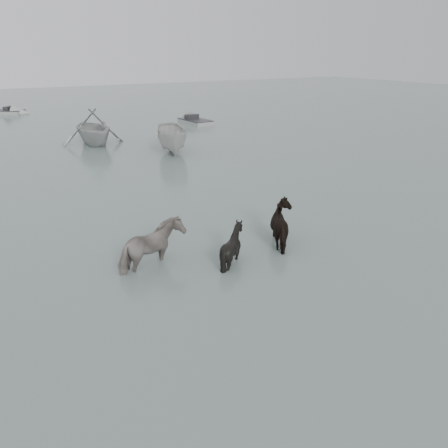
{
  "coord_description": "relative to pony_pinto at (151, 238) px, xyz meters",
  "views": [
    {
      "loc": [
        -6.62,
        -10.43,
        5.82
      ],
      "look_at": [
        -0.57,
        0.0,
        1.0
      ],
      "focal_mm": 35.0,
      "sensor_mm": 36.0,
      "label": 1
    }
  ],
  "objects": [
    {
      "name": "pony_pinto",
      "position": [
        0.0,
        0.0,
        0.0
      ],
      "size": [
        2.23,
        1.57,
        1.72
      ],
      "primitive_type": "imported",
      "rotation": [
        0.0,
        0.0,
        1.92
      ],
      "color": "black",
      "rests_on": "ground"
    },
    {
      "name": "boat_small",
      "position": [
        6.68,
        13.59,
        0.02
      ],
      "size": [
        3.06,
        4.87,
        1.76
      ],
      "primitive_type": "imported",
      "rotation": [
        0.0,
        0.0,
        -0.32
      ],
      "color": "#B5B5B0",
      "rests_on": "ground"
    },
    {
      "name": "ground",
      "position": [
        2.73,
        -0.41,
        -0.86
      ],
      "size": [
        140.0,
        140.0,
        0.0
      ],
      "primitive_type": "plane",
      "color": "slate",
      "rests_on": "ground"
    },
    {
      "name": "pony_dark",
      "position": [
        4.34,
        -0.63,
        -0.07
      ],
      "size": [
        1.41,
        1.63,
        1.59
      ],
      "primitive_type": "imported",
      "rotation": [
        0.0,
        0.0,
        1.53
      ],
      "color": "black",
      "rests_on": "ground"
    },
    {
      "name": "skiff_mid",
      "position": [
        -0.74,
        37.51,
        -0.48
      ],
      "size": [
        5.37,
        4.48,
        0.75
      ],
      "primitive_type": null,
      "rotation": [
        0.0,
        0.0,
        -0.62
      ],
      "color": "#969896",
      "rests_on": "ground"
    },
    {
      "name": "pony_black",
      "position": [
        2.15,
        -0.91,
        -0.13
      ],
      "size": [
        1.35,
        1.2,
        1.45
      ],
      "primitive_type": "imported",
      "rotation": [
        0.0,
        0.0,
        1.55
      ],
      "color": "black",
      "rests_on": "ground"
    },
    {
      "name": "skiff_port",
      "position": [
        12.73,
        22.57,
        -0.48
      ],
      "size": [
        2.02,
        4.6,
        0.75
      ],
      "primitive_type": null,
      "rotation": [
        0.0,
        0.0,
        1.67
      ],
      "color": "gray",
      "rests_on": "ground"
    },
    {
      "name": "rowboat_trail",
      "position": [
        3.15,
        18.34,
        0.39
      ],
      "size": [
        4.2,
        4.84,
        2.49
      ],
      "primitive_type": "imported",
      "rotation": [
        0.0,
        0.0,
        3.17
      ],
      "color": "#ADB0AD",
      "rests_on": "ground"
    }
  ]
}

